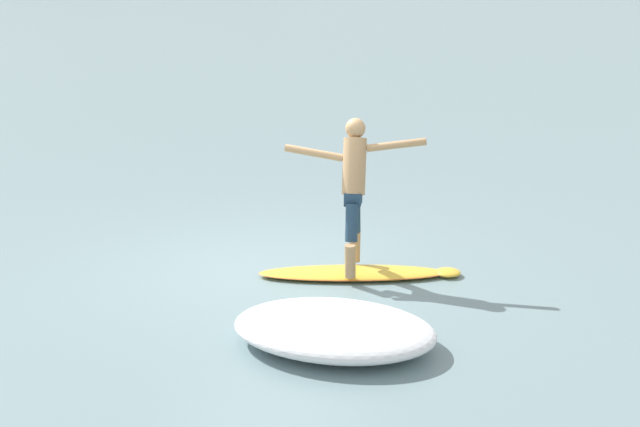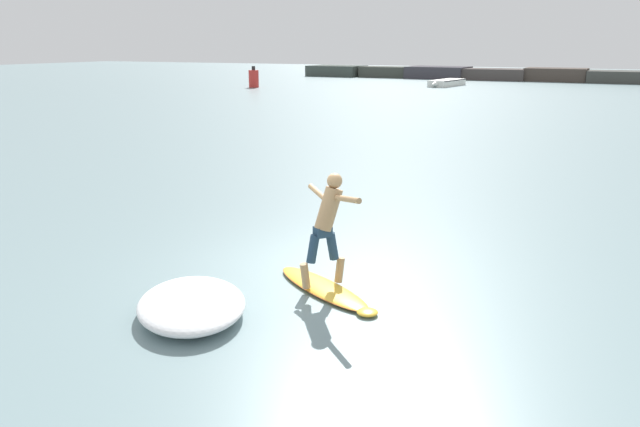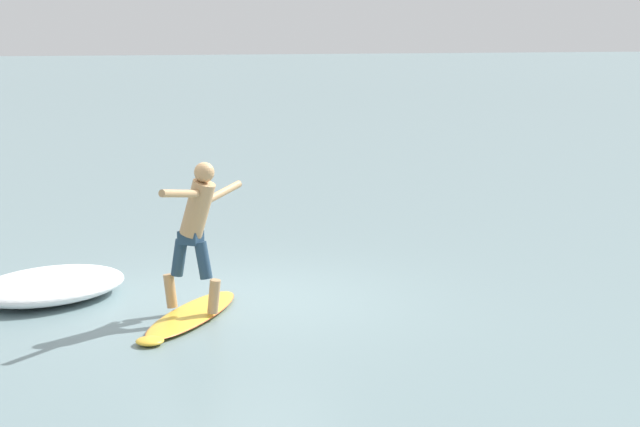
% 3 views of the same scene
% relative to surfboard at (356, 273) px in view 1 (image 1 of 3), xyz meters
% --- Properties ---
extents(ground_plane, '(200.00, 200.00, 0.00)m').
position_rel_surfboard_xyz_m(ground_plane, '(-0.77, 0.76, -0.05)').
color(ground_plane, gray).
extents(surfboard, '(2.37, 1.67, 0.23)m').
position_rel_surfboard_xyz_m(surfboard, '(0.00, 0.00, 0.00)').
color(surfboard, yellow).
rests_on(surfboard, ground).
extents(surfer, '(1.39, 1.14, 1.83)m').
position_rel_surfboard_xyz_m(surfer, '(0.02, 0.09, 1.13)').
color(surfer, tan).
rests_on(surfer, surfboard).
extents(wave_foam_at_tail, '(2.55, 2.65, 0.35)m').
position_rel_surfboard_xyz_m(wave_foam_at_tail, '(-1.37, -1.68, 0.13)').
color(wave_foam_at_tail, white).
rests_on(wave_foam_at_tail, ground).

